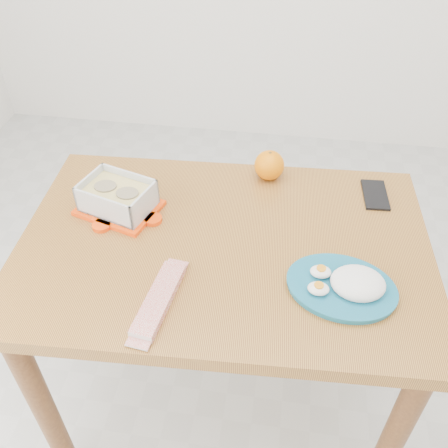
# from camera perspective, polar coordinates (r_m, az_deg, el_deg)

# --- Properties ---
(ground) EXTENTS (3.50, 3.50, 0.00)m
(ground) POSITION_cam_1_polar(r_m,az_deg,el_deg) (1.85, 3.48, -19.14)
(ground) COLOR #B7B7B2
(ground) RESTS_ON ground
(dining_table) EXTENTS (1.07, 0.74, 0.75)m
(dining_table) POSITION_cam_1_polar(r_m,az_deg,el_deg) (1.34, 0.00, -5.74)
(dining_table) COLOR #A97830
(dining_table) RESTS_ON ground
(food_container) EXTENTS (0.24, 0.21, 0.09)m
(food_container) POSITION_cam_1_polar(r_m,az_deg,el_deg) (1.35, -12.07, 2.99)
(food_container) COLOR #FF4207
(food_container) RESTS_ON dining_table
(orange_fruit) EXTENTS (0.09, 0.09, 0.09)m
(orange_fruit) POSITION_cam_1_polar(r_m,az_deg,el_deg) (1.44, 5.20, 6.71)
(orange_fruit) COLOR orange
(orange_fruit) RESTS_ON dining_table
(rice_plate) EXTENTS (0.29, 0.29, 0.07)m
(rice_plate) POSITION_cam_1_polar(r_m,az_deg,el_deg) (1.16, 13.87, -6.68)
(rice_plate) COLOR #165F7B
(rice_plate) RESTS_ON dining_table
(candy_bar) EXTENTS (0.08, 0.22, 0.02)m
(candy_bar) POSITION_cam_1_polar(r_m,az_deg,el_deg) (1.12, -7.43, -8.54)
(candy_bar) COLOR #B71509
(candy_bar) RESTS_ON dining_table
(smartphone) EXTENTS (0.07, 0.13, 0.01)m
(smartphone) POSITION_cam_1_polar(r_m,az_deg,el_deg) (1.45, 16.90, 3.22)
(smartphone) COLOR black
(smartphone) RESTS_ON dining_table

